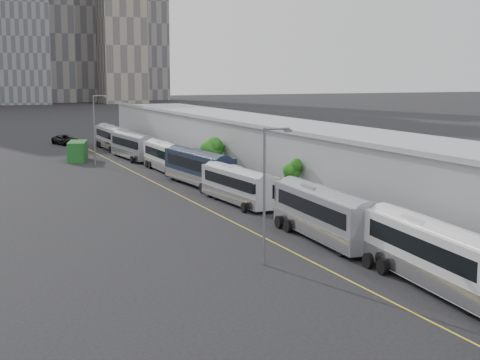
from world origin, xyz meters
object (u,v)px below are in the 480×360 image
bus_2 (435,260)px  bus_3 (324,218)px  bus_8 (112,139)px  street_lamp_near (267,187)px  bus_7 (133,148)px  bus_4 (238,189)px  shipping_container (78,151)px  bus_6 (166,159)px  bus_5 (199,171)px  street_lamp_far (95,126)px  suv (66,140)px

bus_2 → bus_3: (-0.05, 13.48, 0.02)m
bus_3 → bus_8: bus_3 is taller
bus_2 → street_lamp_near: bearing=135.2°
bus_3 → bus_7: size_ratio=1.02×
bus_4 → bus_7: size_ratio=0.92×
bus_7 → bus_8: (0.26, 15.30, 0.02)m
bus_4 → shipping_container: (-8.28, 41.44, -0.09)m
bus_8 → shipping_container: 16.69m
bus_6 → bus_7: bearing=92.7°
bus_2 → bus_5: size_ratio=0.98×
bus_4 → bus_8: bearing=86.2°
bus_8 → bus_3: bearing=-89.9°
bus_8 → street_lamp_far: (-6.77, -20.88, 3.87)m
bus_4 → bus_6: 25.81m
street_lamp_near → shipping_container: (-1.39, 63.40, -3.85)m
bus_6 → street_lamp_near: bearing=-98.8°
bus_4 → bus_5: size_ratio=0.88×
bus_8 → street_lamp_near: size_ratio=1.47×
bus_6 → street_lamp_far: size_ratio=1.32×
street_lamp_far → suv: size_ratio=1.50×
bus_4 → bus_5: (0.28, 12.54, 0.20)m
bus_4 → street_lamp_far: street_lamp_far is taller
bus_6 → suv: (-6.39, 40.80, -0.68)m
bus_2 → bus_8: 86.44m
bus_3 → suv: 83.83m
bus_3 → bus_7: 57.67m
bus_4 → bus_8: bus_8 is taller
bus_6 → bus_8: (-0.47, 30.16, 0.09)m
bus_8 → shipping_container: bearing=-119.6°
bus_7 → bus_8: 15.30m
bus_2 → bus_7: bearing=95.7°
bus_2 → suv: 97.28m
bus_2 → shipping_container: size_ratio=2.15×
street_lamp_near → street_lamp_far: street_lamp_far is taller
bus_4 → bus_8: size_ratio=0.92×
bus_2 → street_lamp_near: size_ratio=1.50×
street_lamp_far → bus_3: bearing=-82.3°
bus_5 → bus_8: bearing=85.7°
bus_6 → bus_8: bearing=90.7°
street_lamp_near → suv: bearing=89.4°
bus_5 → bus_7: bearing=86.5°
bus_3 → street_lamp_far: bearing=100.7°
bus_7 → suv: size_ratio=2.10×
bus_3 → street_lamp_near: 9.36m
bus_6 → bus_8: 30.17m
bus_7 → suv: 26.55m
bus_8 → street_lamp_far: street_lamp_far is taller
bus_7 → street_lamp_far: size_ratio=1.40×
bus_5 → bus_8: 43.42m
street_lamp_near → suv: 88.67m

